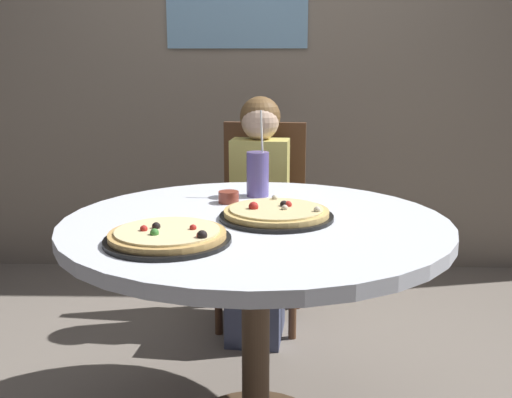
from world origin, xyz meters
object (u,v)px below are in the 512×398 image
object	(u,v)px
pizza_cheese	(168,236)
sauce_bowl	(229,197)
chair_wooden	(262,211)
dining_table	(256,250)
soda_cup	(259,174)
pizza_veggie	(276,214)
diner_child	(258,230)

from	to	relation	value
pizza_cheese	sauce_bowl	bearing A→B (deg)	74.56
chair_wooden	pizza_cheese	world-z (taller)	chair_wooden
dining_table	soda_cup	bearing A→B (deg)	89.37
sauce_bowl	pizza_veggie	bearing A→B (deg)	-53.23
dining_table	sauce_bowl	size ratio (longest dim) A/B	16.82
sauce_bowl	diner_child	bearing A→B (deg)	81.50
chair_wooden	soda_cup	world-z (taller)	soda_cup
chair_wooden	pizza_veggie	size ratio (longest dim) A/B	2.72
sauce_bowl	dining_table	bearing A→B (deg)	-65.30
dining_table	pizza_cheese	xyz separation A→B (m)	(-0.23, -0.25, 0.12)
diner_child	dining_table	bearing A→B (deg)	-89.43
pizza_cheese	soda_cup	size ratio (longest dim) A/B	1.10
diner_child	pizza_veggie	distance (m)	0.86
chair_wooden	sauce_bowl	bearing A→B (deg)	-97.83
chair_wooden	pizza_veggie	world-z (taller)	chair_wooden
diner_child	sauce_bowl	world-z (taller)	diner_child
soda_cup	diner_child	bearing A→B (deg)	91.37
pizza_veggie	sauce_bowl	distance (m)	0.27
soda_cup	chair_wooden	bearing A→B (deg)	89.47
pizza_cheese	sauce_bowl	distance (m)	0.48
dining_table	soda_cup	world-z (taller)	soda_cup
soda_cup	sauce_bowl	distance (m)	0.16
pizza_veggie	chair_wooden	bearing A→B (deg)	93.09
diner_child	pizza_veggie	bearing A→B (deg)	-84.96
chair_wooden	sauce_bowl	world-z (taller)	chair_wooden
chair_wooden	diner_child	bearing A→B (deg)	-95.62
soda_cup	pizza_veggie	bearing A→B (deg)	-79.59
chair_wooden	soda_cup	size ratio (longest dim) A/B	3.10
pizza_veggie	sauce_bowl	bearing A→B (deg)	126.77
pizza_cheese	soda_cup	distance (m)	0.62
diner_child	soda_cup	world-z (taller)	diner_child
dining_table	chair_wooden	xyz separation A→B (m)	(0.01, 0.99, -0.12)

